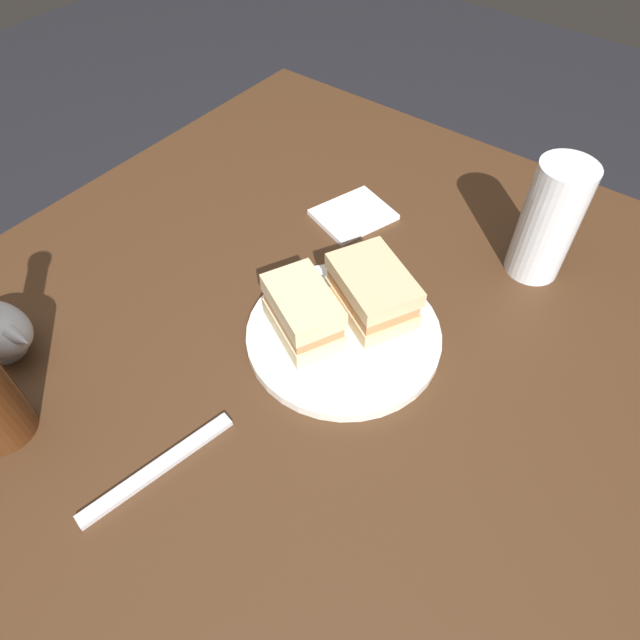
% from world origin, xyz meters
% --- Properties ---
extents(ground_plane, '(6.00, 6.00, 0.00)m').
position_xyz_m(ground_plane, '(0.00, 0.00, 0.00)').
color(ground_plane, black).
extents(dining_table, '(1.08, 0.94, 0.74)m').
position_xyz_m(dining_table, '(0.00, 0.00, 0.37)').
color(dining_table, '#422816').
rests_on(dining_table, ground).
extents(plate, '(0.24, 0.24, 0.01)m').
position_xyz_m(plate, '(0.03, -0.05, 0.75)').
color(plate, silver).
rests_on(plate, dining_table).
extents(sandwich_half_left, '(0.12, 0.14, 0.06)m').
position_xyz_m(sandwich_half_left, '(0.08, -0.06, 0.78)').
color(sandwich_half_left, '#CCB284').
rests_on(sandwich_half_left, plate).
extents(sandwich_half_right, '(0.10, 0.12, 0.07)m').
position_xyz_m(sandwich_half_right, '(-0.00, -0.01, 0.79)').
color(sandwich_half_right, beige).
rests_on(sandwich_half_right, plate).
extents(potato_wedge_front, '(0.03, 0.04, 0.02)m').
position_xyz_m(potato_wedge_front, '(0.06, -0.03, 0.76)').
color(potato_wedge_front, '#AD702D').
rests_on(potato_wedge_front, plate).
extents(potato_wedge_middle, '(0.06, 0.03, 0.02)m').
position_xyz_m(potato_wedge_middle, '(0.01, -0.01, 0.76)').
color(potato_wedge_middle, '#AD702D').
rests_on(potato_wedge_middle, plate).
extents(potato_wedge_back, '(0.06, 0.04, 0.02)m').
position_xyz_m(potato_wedge_back, '(0.03, -0.02, 0.76)').
color(potato_wedge_back, '#B77F33').
rests_on(potato_wedge_back, plate).
extents(potato_wedge_left_edge, '(0.06, 0.05, 0.02)m').
position_xyz_m(potato_wedge_left_edge, '(0.04, -0.02, 0.76)').
color(potato_wedge_left_edge, '#B77F33').
rests_on(potato_wedge_left_edge, plate).
extents(pint_glass, '(0.07, 0.07, 0.17)m').
position_xyz_m(pint_glass, '(0.29, -0.19, 0.81)').
color(pint_glass, white).
rests_on(pint_glass, dining_table).
extents(napkin, '(0.13, 0.12, 0.01)m').
position_xyz_m(napkin, '(0.23, 0.07, 0.74)').
color(napkin, white).
rests_on(napkin, dining_table).
extents(fork, '(0.18, 0.05, 0.01)m').
position_xyz_m(fork, '(-0.23, -0.00, 0.74)').
color(fork, silver).
rests_on(fork, dining_table).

